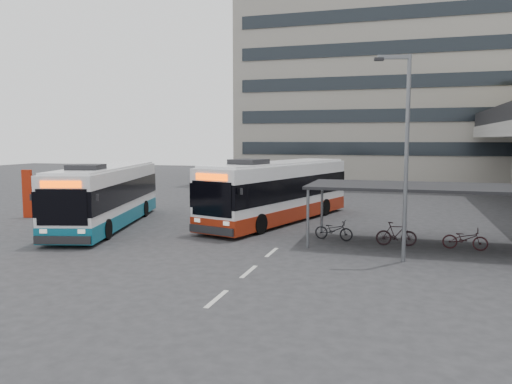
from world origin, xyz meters
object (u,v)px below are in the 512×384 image
(bus_main, at_px, (279,192))
(pedestrian, at_px, (96,214))
(lamp_post, at_px, (404,146))
(bus_teal, at_px, (107,196))

(bus_main, bearing_deg, pedestrian, -124.31)
(bus_main, xyz_separation_m, lamp_post, (6.44, -7.54, 2.59))
(bus_teal, bearing_deg, lamp_post, -28.88)
(bus_main, bearing_deg, lamp_post, -32.79)
(lamp_post, bearing_deg, pedestrian, 158.73)
(pedestrian, height_order, lamp_post, lamp_post)
(bus_teal, xyz_separation_m, lamp_post, (14.53, -3.62, 2.67))
(bus_main, relative_size, lamp_post, 1.62)
(bus_main, height_order, bus_teal, bus_main)
(bus_teal, height_order, lamp_post, lamp_post)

